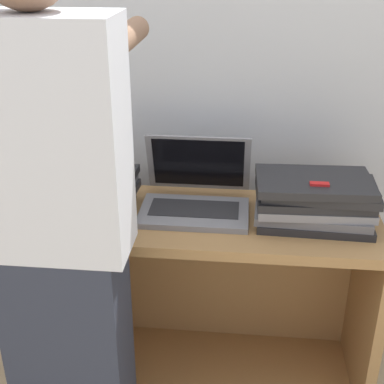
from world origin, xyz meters
name	(u,v)px	position (x,y,z in m)	size (l,w,h in m)	color
wall_back	(203,47)	(0.00, 0.56, 1.20)	(8.00, 0.05, 2.40)	silver
cart	(196,288)	(0.00, 0.29, 0.35)	(1.26, 0.45, 0.69)	#A87A47
laptop_open	(196,196)	(0.00, 0.28, 0.74)	(0.37, 0.31, 0.24)	gray
laptop_stack_left	(79,193)	(-0.40, 0.23, 0.76)	(0.39, 0.26, 0.13)	#232326
laptop_stack_right	(314,200)	(0.40, 0.23, 0.77)	(0.40, 0.26, 0.16)	#232326
person	(59,238)	(-0.33, -0.16, 0.81)	(0.40, 0.53, 1.61)	#2D3342
inventory_tag	(320,184)	(0.40, 0.17, 0.86)	(0.06, 0.02, 0.01)	red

